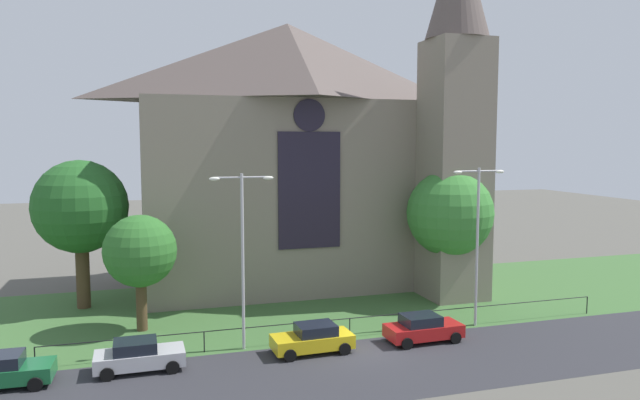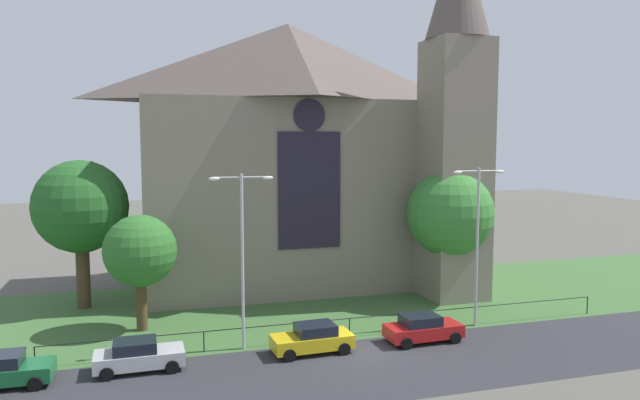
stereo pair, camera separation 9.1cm
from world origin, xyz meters
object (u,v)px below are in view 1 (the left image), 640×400
object	(u,v)px
streetlamp_far	(478,228)
parked_car_silver	(139,356)
tree_left_far	(80,207)
parked_car_green	(2,371)
tree_right_near	(450,214)
church_building	(300,152)
streetlamp_near	(243,240)
parked_car_yellow	(313,339)
tree_left_near	(140,252)
parked_car_red	(423,328)

from	to	relation	value
streetlamp_far	parked_car_silver	world-z (taller)	streetlamp_far
tree_left_far	parked_car_green	bearing A→B (deg)	-100.46
parked_car_silver	tree_right_near	bearing A→B (deg)	18.64
church_building	parked_car_silver	bearing A→B (deg)	-128.40
streetlamp_far	parked_car_green	bearing A→B (deg)	-176.03
tree_left_far	streetlamp_near	world-z (taller)	tree_left_far
tree_left_far	streetlamp_far	xyz separation A→B (m)	(22.87, -11.02, -0.80)
streetlamp_far	parked_car_yellow	distance (m)	11.93
parked_car_silver	parked_car_yellow	xyz separation A→B (m)	(8.73, -0.05, 0.00)
parked_car_green	parked_car_silver	world-z (taller)	same
tree_left_near	streetlamp_far	world-z (taller)	streetlamp_far
tree_right_near	tree_left_far	distance (m)	24.78
tree_left_far	tree_left_near	bearing A→B (deg)	-59.02
streetlamp_near	parked_car_green	size ratio (longest dim) A/B	2.19
church_building	streetlamp_near	distance (m)	16.00
tree_left_near	parked_car_yellow	xyz separation A→B (m)	(8.55, -6.47, -3.92)
tree_left_far	parked_car_green	distance (m)	14.29
streetlamp_near	parked_car_green	bearing A→B (deg)	-171.12
tree_left_far	parked_car_red	xyz separation A→B (m)	(18.53, -12.71, -5.97)
church_building	tree_left_far	xyz separation A→B (m)	(-15.66, -2.77, -3.56)
parked_car_silver	parked_car_red	world-z (taller)	same
parked_car_yellow	tree_left_far	bearing A→B (deg)	-48.02
streetlamp_near	streetlamp_far	bearing A→B (deg)	-0.00
tree_left_far	streetlamp_far	distance (m)	25.40
streetlamp_near	parked_car_yellow	distance (m)	6.33
tree_left_near	parked_car_red	bearing A→B (deg)	-23.86
tree_left_near	parked_car_silver	size ratio (longest dim) A/B	1.62
tree_right_near	streetlamp_near	size ratio (longest dim) A/B	0.97
parked_car_silver	parked_car_yellow	bearing A→B (deg)	-0.85
tree_left_far	parked_car_silver	world-z (taller)	tree_left_far
streetlamp_far	tree_right_near	bearing A→B (deg)	76.92
tree_left_near	tree_left_far	bearing A→B (deg)	120.98
church_building	parked_car_yellow	xyz separation A→B (m)	(-3.42, -15.38, -9.53)
parked_car_green	parked_car_red	size ratio (longest dim) A/B	1.01
parked_car_red	tree_left_near	bearing A→B (deg)	154.65
streetlamp_near	parked_car_red	xyz separation A→B (m)	(9.67, -1.69, -5.11)
tree_left_far	tree_right_near	bearing A→B (deg)	-12.55
streetlamp_near	parked_car_red	distance (m)	11.07
church_building	parked_car_red	bearing A→B (deg)	-79.49
tree_left_far	parked_car_green	size ratio (longest dim) A/B	2.31
church_building	tree_right_near	world-z (taller)	church_building
parked_car_red	church_building	bearing A→B (deg)	99.02
tree_left_near	streetlamp_near	bearing A→B (deg)	-43.33
tree_right_near	parked_car_silver	bearing A→B (deg)	-160.85
tree_left_far	parked_car_green	world-z (taller)	tree_left_far
tree_right_near	parked_car_silver	world-z (taller)	tree_right_near
tree_left_far	tree_left_near	xyz separation A→B (m)	(3.69, -6.14, -2.05)
parked_car_silver	parked_car_yellow	size ratio (longest dim) A/B	0.99
tree_left_far	streetlamp_near	xyz separation A→B (m)	(8.86, -11.02, -0.87)
tree_right_near	tree_left_far	size ratio (longest dim) A/B	0.92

